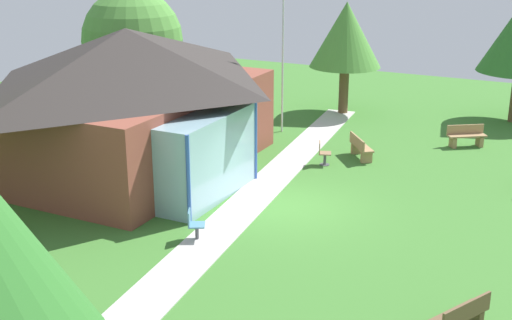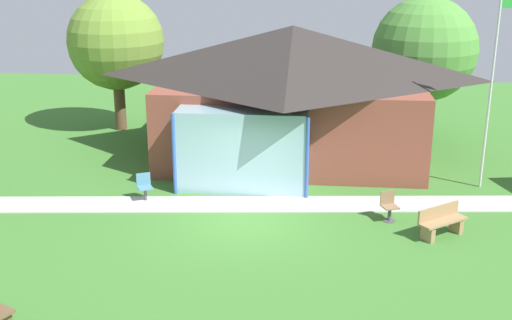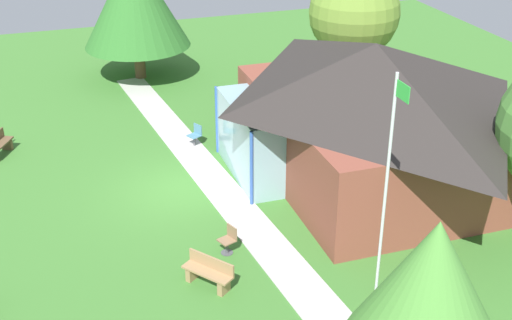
# 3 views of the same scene
# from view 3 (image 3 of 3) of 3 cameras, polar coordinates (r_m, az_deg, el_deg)

# --- Properties ---
(ground_plane) EXTENTS (44.00, 44.00, 0.00)m
(ground_plane) POSITION_cam_3_polar(r_m,az_deg,el_deg) (23.53, -6.38, -2.58)
(ground_plane) COLOR #3D752D
(pavilion) EXTENTS (10.37, 8.51, 4.90)m
(pavilion) POSITION_cam_3_polar(r_m,az_deg,el_deg) (23.63, 9.31, 4.22)
(pavilion) COLOR brown
(pavilion) RESTS_ON ground_plane
(footpath) EXTENTS (23.71, 3.78, 0.03)m
(footpath) POSITION_cam_3_polar(r_m,az_deg,el_deg) (23.78, -3.27, -2.06)
(footpath) COLOR #BCB7B2
(footpath) RESTS_ON ground_plane
(flagpole) EXTENTS (0.64, 0.08, 6.37)m
(flagpole) POSITION_cam_3_polar(r_m,az_deg,el_deg) (16.84, 10.99, -2.07)
(flagpole) COLOR silver
(flagpole) RESTS_ON ground_plane
(bench_mid_right) EXTENTS (1.46, 1.26, 0.84)m
(bench_mid_right) POSITION_cam_3_polar(r_m,az_deg,el_deg) (18.76, -4.01, -9.47)
(bench_mid_right) COLOR #9E7A51
(bench_mid_right) RESTS_ON ground_plane
(patio_chair_lawn_spare) EXTENTS (0.57, 0.57, 0.86)m
(patio_chair_lawn_spare) POSITION_cam_3_polar(r_m,az_deg,el_deg) (20.01, -2.34, -6.79)
(patio_chair_lawn_spare) COLOR #8C6B4C
(patio_chair_lawn_spare) RESTS_ON ground_plane
(patio_chair_west) EXTENTS (0.59, 0.59, 0.86)m
(patio_chair_west) POSITION_cam_3_polar(r_m,az_deg,el_deg) (26.54, -5.13, 2.05)
(patio_chair_west) COLOR teal
(patio_chair_west) RESTS_ON ground_plane
(tree_behind_pavilion_left) EXTENTS (4.05, 4.05, 5.85)m
(tree_behind_pavilion_left) POSITION_cam_3_polar(r_m,az_deg,el_deg) (30.96, 8.29, 12.16)
(tree_behind_pavilion_left) COLOR brown
(tree_behind_pavilion_left) RESTS_ON ground_plane
(tree_east_hedge) EXTENTS (3.23, 3.23, 5.08)m
(tree_east_hedge) POSITION_cam_3_polar(r_m,az_deg,el_deg) (13.33, 14.54, -10.47)
(tree_east_hedge) COLOR brown
(tree_east_hedge) RESTS_ON ground_plane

